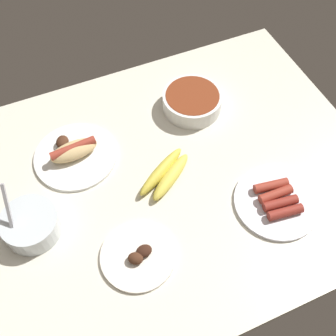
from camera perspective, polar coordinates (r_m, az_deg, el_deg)
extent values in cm
cube|color=silver|center=(115.55, -0.72, -1.82)|extent=(120.00, 90.00, 3.00)
cylinder|color=white|center=(113.66, 14.90, -4.59)|extent=(22.92, 22.92, 1.00)
cylinder|color=#9E3828|center=(113.79, 14.19, -2.40)|extent=(9.70, 4.02, 2.55)
cylinder|color=#9E3828|center=(112.69, 14.79, -3.56)|extent=(9.48, 2.82, 2.55)
cylinder|color=maroon|center=(111.65, 15.41, -4.74)|extent=(9.66, 3.74, 2.55)
cylinder|color=maroon|center=(110.67, 16.04, -5.94)|extent=(9.67, 3.78, 2.55)
cylinder|color=white|center=(103.68, -4.23, -12.10)|extent=(18.80, 18.80, 1.00)
ellipsoid|color=#381E14|center=(102.27, -3.37, -11.48)|extent=(4.06, 3.27, 2.27)
ellipsoid|color=#472819|center=(101.60, -4.55, -12.46)|extent=(4.83, 4.56, 2.46)
cylinder|color=silver|center=(109.43, -18.56, -7.52)|extent=(14.52, 14.52, 6.29)
cylinder|color=beige|center=(108.36, -18.74, -7.23)|extent=(12.78, 12.78, 2.83)
cube|color=#B7B7BC|center=(105.74, -21.33, -5.79)|extent=(3.63, 9.28, 13.80)
cylinder|color=white|center=(120.86, -12.77, 1.64)|extent=(23.79, 23.79, 1.00)
ellipsoid|color=#DBB77A|center=(118.72, -13.01, 2.39)|extent=(14.27, 7.06, 4.40)
cylinder|color=#9E3828|center=(117.77, -13.13, 2.73)|extent=(13.30, 3.42, 2.40)
ellipsoid|color=#472819|center=(122.39, -14.51, 3.54)|extent=(5.07, 5.48, 2.80)
cylinder|color=white|center=(128.42, 3.38, 9.25)|extent=(18.37, 18.37, 5.49)
cylinder|color=maroon|center=(126.71, 3.43, 9.97)|extent=(16.53, 16.53, 1.00)
ellipsoid|color=gold|center=(113.09, -1.13, -0.51)|extent=(17.84, 12.51, 3.99)
ellipsoid|color=#E5D14C|center=(112.40, 0.41, -1.21)|extent=(16.38, 13.02, 3.64)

